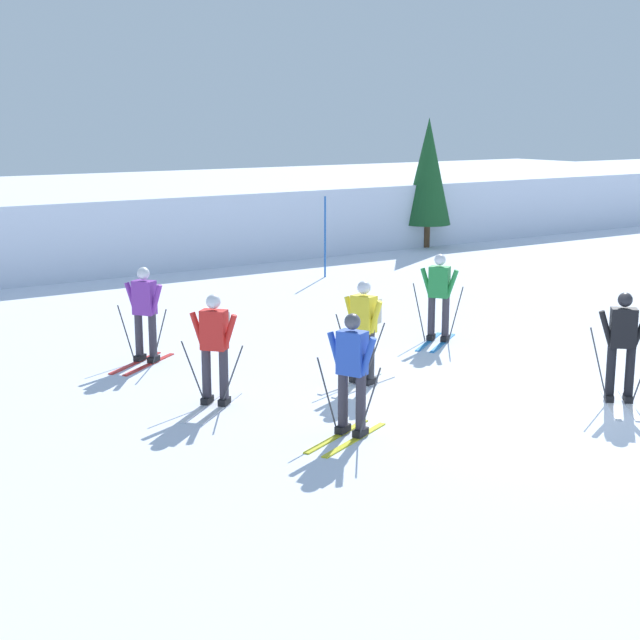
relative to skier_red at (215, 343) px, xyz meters
The scene contains 10 objects.
ground_plane 5.25m from the skier_red, 32.45° to the right, with size 120.00×120.00×0.00m, color silver.
far_snow_ridge 16.32m from the skier_red, 74.51° to the left, with size 80.00×8.13×2.07m, color silver.
skier_red is the anchor object (origin of this frame).
skier_yellow 2.57m from the skier_red, ahead, with size 1.64×0.97×1.71m.
skier_blue 2.45m from the skier_red, 69.00° to the right, with size 1.61×1.00×1.71m.
skier_green 5.66m from the skier_red, 13.02° to the left, with size 1.53×1.21×1.71m.
skier_black 6.14m from the skier_red, 32.74° to the right, with size 1.35×1.44×1.71m.
skier_purple 2.93m from the skier_red, 87.35° to the left, with size 1.52×1.23×1.71m.
trail_marker_pole 11.67m from the skier_red, 47.80° to the left, with size 0.05×0.05×2.19m, color #1E56AD.
conifer_far_left 18.25m from the skier_red, 39.87° to the left, with size 1.55×1.55×4.24m.
Camera 1 is at (-10.65, -9.48, 4.29)m, focal length 52.83 mm.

